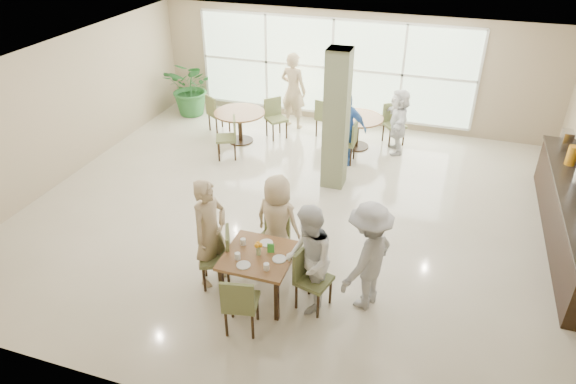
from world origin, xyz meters
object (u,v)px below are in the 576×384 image
(main_table, at_px, (259,259))
(buffet_counter, at_px, (573,213))
(potted_plant, at_px, (192,88))
(adult_standing, at_px, (293,91))
(teen_left, at_px, (210,233))
(round_table_right, at_px, (357,124))
(adult_b, at_px, (398,121))
(round_table_left, at_px, (240,118))
(teen_far, at_px, (277,221))
(adult_a, at_px, (345,128))
(teen_standing, at_px, (368,257))
(teen_right, at_px, (308,259))

(main_table, relative_size, buffet_counter, 0.21)
(potted_plant, bearing_deg, adult_standing, 1.12)
(main_table, height_order, potted_plant, potted_plant)
(teen_left, bearing_deg, buffet_counter, -44.23)
(round_table_right, height_order, adult_b, adult_b)
(round_table_left, bearing_deg, teen_far, -60.03)
(round_table_right, relative_size, adult_a, 0.73)
(main_table, bearing_deg, teen_far, 90.31)
(round_table_right, bearing_deg, adult_b, 3.11)
(teen_left, xyz_separation_m, teen_standing, (2.32, 0.20, -0.03))
(teen_standing, bearing_deg, teen_right, -47.15)
(main_table, relative_size, teen_far, 0.62)
(teen_far, relative_size, adult_b, 1.06)
(teen_standing, height_order, adult_a, teen_standing)
(round_table_left, distance_m, round_table_right, 2.77)
(main_table, bearing_deg, adult_standing, 103.21)
(potted_plant, xyz_separation_m, adult_standing, (2.79, 0.05, 0.21))
(buffet_counter, height_order, teen_standing, buffet_counter)
(teen_left, xyz_separation_m, adult_b, (2.05, 5.46, -0.13))
(adult_standing, bearing_deg, adult_a, 150.06)
(teen_left, bearing_deg, adult_a, 5.22)
(round_table_right, distance_m, teen_right, 5.53)
(teen_left, distance_m, adult_standing, 6.15)
(adult_a, bearing_deg, teen_far, -94.10)
(teen_standing, bearing_deg, adult_b, -155.20)
(adult_b, bearing_deg, adult_standing, -117.56)
(main_table, relative_size, potted_plant, 0.66)
(teen_far, bearing_deg, potted_plant, -39.87)
(round_table_right, bearing_deg, teen_left, -101.83)
(round_table_left, bearing_deg, adult_standing, 53.59)
(main_table, xyz_separation_m, teen_standing, (1.52, 0.31, 0.19))
(potted_plant, xyz_separation_m, adult_b, (5.49, -0.60, 0.00))
(buffet_counter, bearing_deg, adult_a, 158.47)
(teen_right, height_order, adult_standing, adult_standing)
(round_table_left, relative_size, teen_standing, 0.71)
(round_table_left, bearing_deg, teen_left, -71.96)
(adult_a, distance_m, adult_b, 1.38)
(adult_b, bearing_deg, adult_a, -62.24)
(adult_a, height_order, adult_b, adult_a)
(teen_left, xyz_separation_m, adult_standing, (-0.65, 6.11, 0.08))
(main_table, height_order, teen_left, teen_left)
(potted_plant, xyz_separation_m, teen_right, (4.99, -6.16, 0.09))
(teen_standing, bearing_deg, round_table_left, -118.21)
(teen_standing, height_order, adult_standing, adult_standing)
(teen_left, bearing_deg, potted_plant, 47.45)
(round_table_left, xyz_separation_m, adult_a, (2.60, -0.31, 0.22))
(adult_a, distance_m, adult_standing, 2.30)
(round_table_left, distance_m, adult_b, 3.68)
(round_table_left, height_order, teen_standing, teen_standing)
(round_table_right, xyz_separation_m, teen_right, (0.41, -5.51, 0.24))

